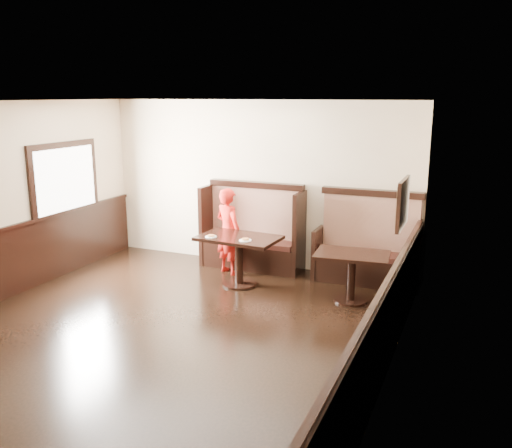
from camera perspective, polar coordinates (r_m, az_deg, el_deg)
The scene contains 9 objects.
ground at distance 6.65m, azimuth -11.77°, elevation -12.46°, with size 7.00×7.00×0.00m, color black.
room_shell at distance 6.77m, azimuth -12.78°, elevation -5.91°, with size 7.00×7.00×7.00m.
booth_main at distance 9.20m, azimuth -0.29°, elevation -1.35°, with size 1.75×0.72×1.45m.
booth_neighbor at distance 8.66m, azimuth 11.68°, elevation -2.90°, with size 1.65×0.72×1.45m.
table_main at distance 8.29m, azimuth -1.82°, elevation -2.53°, with size 1.26×0.84×0.78m.
table_neighbor at distance 7.77m, azimuth 10.05°, elevation -4.33°, with size 1.08×0.76×0.71m.
child at distance 8.84m, azimuth -2.92°, elevation -0.75°, with size 0.52×0.34×1.42m, color red.
pizza_plate_left at distance 8.24m, azimuth -4.76°, elevation -1.29°, with size 0.18×0.18×0.03m.
pizza_plate_right at distance 8.01m, azimuth -1.13°, elevation -1.67°, with size 0.19×0.19×0.03m.
Camera 1 is at (3.49, -4.88, 2.88)m, focal length 38.00 mm.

